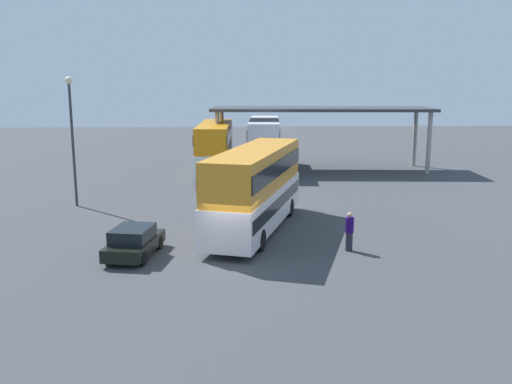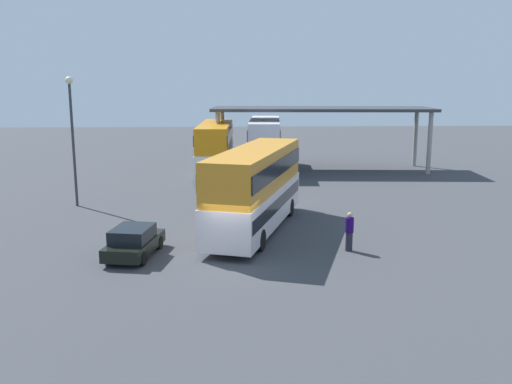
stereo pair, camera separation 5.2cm
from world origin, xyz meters
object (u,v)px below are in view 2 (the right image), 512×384
Objects in this scene: parked_hatchback at (134,242)px; double_decker_near_canopy at (216,146)px; double_decker_main at (256,186)px; pedestrian_waiting at (349,232)px; lamppost_tall at (72,126)px; double_decker_mid_row at (265,142)px.

double_decker_near_canopy is at bearing 2.50° from parked_hatchback.
double_decker_main is 5.66m from pedestrian_waiting.
parked_hatchback is 21.99m from double_decker_near_canopy.
double_decker_main is at bearing 53.63° from pedestrian_waiting.
pedestrian_waiting is at bearing -33.46° from lamppost_tall.
double_decker_near_canopy is 6.29× the size of pedestrian_waiting.
lamppost_tall reaches higher than double_decker_near_canopy.
double_decker_mid_row reaches higher than double_decker_main.
lamppost_tall reaches higher than double_decker_mid_row.
parked_hatchback is 24.74m from double_decker_mid_row.
parked_hatchback is at bearing 144.03° from double_decker_main.
double_decker_main is 7.07m from parked_hatchback.
double_decker_main reaches higher than double_decker_near_canopy.
parked_hatchback is (-5.53, -4.09, -1.64)m from double_decker_main.
pedestrian_waiting is (14.79, -9.77, -4.02)m from lamppost_tall.
double_decker_near_canopy reaches higher than pedestrian_waiting.
lamppost_tall is (-12.40, -13.47, 2.55)m from double_decker_mid_row.
double_decker_mid_row is (1.64, 19.53, 0.06)m from double_decker_main.
double_decker_near_canopy is at bearing 54.61° from lamppost_tall.
double_decker_main is 0.98× the size of double_decker_near_canopy.
parked_hatchback is 0.37× the size of double_decker_mid_row.
double_decker_main is at bearing 179.59° from double_decker_mid_row.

